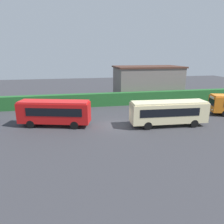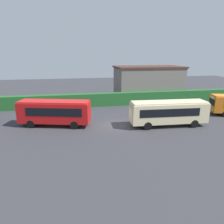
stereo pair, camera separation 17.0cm
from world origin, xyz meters
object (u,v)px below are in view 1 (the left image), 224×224
at_px(bus_red, 54,112).
at_px(person_left, 51,115).
at_px(bus_cream, 169,112).
at_px(traffic_cone, 24,112).
at_px(person_center, 148,113).

xyz_separation_m(bus_red, person_left, (-0.74, 2.23, -1.02)).
relative_size(bus_cream, traffic_cone, 16.53).
xyz_separation_m(person_center, traffic_cone, (-17.71, 6.73, -0.72)).
bearing_deg(person_center, bus_cream, -71.40).
bearing_deg(bus_red, traffic_cone, -37.74).
bearing_deg(bus_red, person_left, -56.58).
distance_m(person_center, traffic_cone, 18.96).
xyz_separation_m(bus_cream, person_center, (-1.66, 2.80, -0.83)).
distance_m(bus_red, person_center, 12.58).
distance_m(bus_cream, person_center, 3.36).
bearing_deg(traffic_cone, person_center, -20.81).
relative_size(person_left, traffic_cone, 2.73).
height_order(bus_cream, person_left, bus_cream).
xyz_separation_m(bus_red, traffic_cone, (-5.16, 6.79, -1.58)).
height_order(bus_red, traffic_cone, bus_red).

